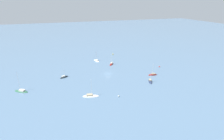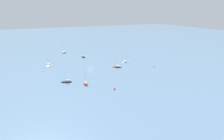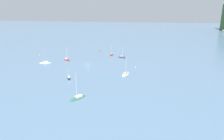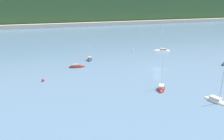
% 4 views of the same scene
% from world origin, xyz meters
% --- Properties ---
extents(ground_plane, '(600.00, 600.00, 0.00)m').
position_xyz_m(ground_plane, '(0.00, 0.00, 0.00)').
color(ground_plane, slate).
extents(hillside_ridge, '(391.88, 56.39, 33.99)m').
position_xyz_m(hillside_ridge, '(0.00, 165.41, 16.99)').
color(hillside_ridge, '#385B33').
rests_on(hillside_ridge, ground_plane).
extents(shore_town_strip, '(333.10, 6.00, 3.25)m').
position_xyz_m(shore_town_strip, '(0.00, 133.71, 1.63)').
color(shore_town_strip, beige).
rests_on(shore_town_strip, ground_plane).
extents(sailboat_0, '(5.89, 2.33, 8.53)m').
position_xyz_m(sailboat_0, '(-25.87, 11.12, 0.10)').
color(sailboat_0, maroon).
rests_on(sailboat_0, ground_plane).
extents(sailboat_2, '(5.06, 6.08, 8.92)m').
position_xyz_m(sailboat_2, '(-7.78, -15.79, 0.13)').
color(sailboat_2, maroon).
rests_on(sailboat_2, ground_plane).
extents(sailboat_3, '(3.86, 7.30, 8.43)m').
position_xyz_m(sailboat_3, '(0.55, -26.82, 0.12)').
color(sailboat_3, white).
rests_on(sailboat_3, ground_plane).
extents(sailboat_4, '(8.45, 4.68, 10.13)m').
position_xyz_m(sailboat_4, '(16.25, 24.37, 0.10)').
color(sailboat_4, silver).
rests_on(sailboat_4, ground_plane).
extents(sailboat_6, '(3.54, 6.03, 7.63)m').
position_xyz_m(sailboat_6, '(-19.32, 19.34, 0.12)').
color(sailboat_6, '#232D4C').
rests_on(sailboat_6, ground_plane).
extents(mooring_buoy_0, '(0.79, 0.79, 0.79)m').
position_xyz_m(mooring_buoy_0, '(-37.63, 0.39, 0.39)').
color(mooring_buoy_0, red).
rests_on(mooring_buoy_0, ground_plane).
extents(mooring_buoy_1, '(0.72, 0.72, 0.72)m').
position_xyz_m(mooring_buoy_1, '(3.67, 29.03, 0.36)').
color(mooring_buoy_1, white).
rests_on(mooring_buoy_1, ground_plane).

